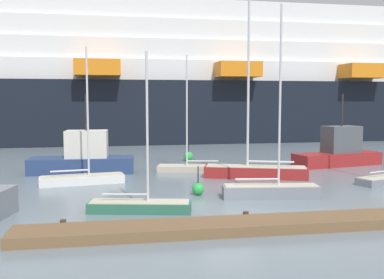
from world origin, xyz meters
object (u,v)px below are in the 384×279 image
object	(u,v)px
sailboat_2	(271,188)
fishing_boat_0	(84,158)
sailboat_4	(192,166)
cruise_ship	(158,81)
sailboat_0	(140,204)
channel_buoy_1	(188,156)
fishing_boat_1	(339,151)
sailboat_1	(255,168)
channel_buoy_0	(198,189)
sailboat_5	(82,177)

from	to	relation	value
sailboat_2	fishing_boat_0	size ratio (longest dim) A/B	1.37
sailboat_4	cruise_ship	bearing A→B (deg)	-77.66
cruise_ship	fishing_boat_0	bearing A→B (deg)	-107.02
sailboat_0	channel_buoy_1	size ratio (longest dim) A/B	4.63
sailboat_4	fishing_boat_0	world-z (taller)	sailboat_4
sailboat_0	sailboat_4	world-z (taller)	sailboat_4
fishing_boat_1	sailboat_1	bearing A→B (deg)	-165.32
sailboat_1	sailboat_4	world-z (taller)	sailboat_1
sailboat_0	sailboat_1	bearing A→B (deg)	55.32
sailboat_0	fishing_boat_1	size ratio (longest dim) A/B	0.98
sailboat_1	cruise_ship	bearing A→B (deg)	-65.62
channel_buoy_0	cruise_ship	size ratio (longest dim) A/B	0.01
channel_buoy_1	fishing_boat_0	bearing A→B (deg)	-151.41
channel_buoy_0	channel_buoy_1	bearing A→B (deg)	83.01
sailboat_4	channel_buoy_0	distance (m)	7.80
sailboat_4	channel_buoy_0	bearing A→B (deg)	95.29
sailboat_1	channel_buoy_0	world-z (taller)	sailboat_1
sailboat_2	fishing_boat_1	bearing A→B (deg)	55.15
sailboat_1	fishing_boat_1	xyz separation A→B (m)	(8.15, 4.18, 0.45)
sailboat_4	fishing_boat_1	world-z (taller)	sailboat_4
fishing_boat_0	fishing_boat_1	distance (m)	19.47
sailboat_1	channel_buoy_1	distance (m)	9.03
channel_buoy_1	cruise_ship	bearing A→B (deg)	90.94
sailboat_2	channel_buoy_1	bearing A→B (deg)	105.78
fishing_boat_1	channel_buoy_1	bearing A→B (deg)	146.60
sailboat_1	cruise_ship	world-z (taller)	cruise_ship
sailboat_5	fishing_boat_0	bearing A→B (deg)	84.24
sailboat_2	fishing_boat_0	distance (m)	14.26
fishing_boat_1	channel_buoy_0	size ratio (longest dim) A/B	4.75
fishing_boat_1	channel_buoy_1	distance (m)	12.06
fishing_boat_0	cruise_ship	xyz separation A→B (m)	(7.86, 26.84, 6.50)
fishing_boat_0	channel_buoy_0	world-z (taller)	fishing_boat_0
sailboat_1	sailboat_5	size ratio (longest dim) A/B	1.59
sailboat_1	sailboat_5	bearing A→B (deg)	19.11
fishing_boat_0	channel_buoy_0	size ratio (longest dim) A/B	4.64
sailboat_2	sailboat_5	world-z (taller)	sailboat_2
sailboat_1	sailboat_4	xyz separation A→B (m)	(-3.67, 3.19, -0.27)
sailboat_2	cruise_ship	distance (m)	37.45
sailboat_4	sailboat_2	bearing A→B (deg)	119.02
sailboat_1	sailboat_2	distance (m)	5.95
fishing_boat_1	sailboat_4	bearing A→B (deg)	172.30
sailboat_2	channel_buoy_1	world-z (taller)	sailboat_2
sailboat_5	cruise_ship	world-z (taller)	cruise_ship
channel_buoy_1	sailboat_4	bearing A→B (deg)	-96.25
sailboat_4	channel_buoy_1	size ratio (longest dim) A/B	5.24
sailboat_2	channel_buoy_0	size ratio (longest dim) A/B	6.35
channel_buoy_1	cruise_ship	world-z (taller)	cruise_ship
sailboat_5	fishing_boat_0	distance (m)	4.28
fishing_boat_0	sailboat_5	bearing A→B (deg)	-84.29
sailboat_5	channel_buoy_0	world-z (taller)	sailboat_5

